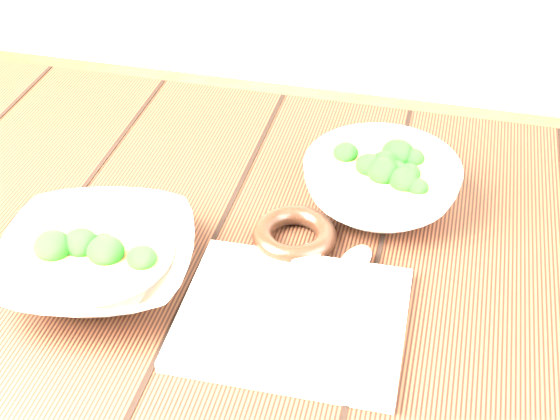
{
  "coord_description": "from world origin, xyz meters",
  "views": [
    {
      "loc": [
        0.23,
        -0.65,
        1.37
      ],
      "look_at": [
        0.06,
        0.05,
        0.8
      ],
      "focal_mm": 50.0,
      "sensor_mm": 36.0,
      "label": 1
    }
  ],
  "objects_px": {
    "table": "(225,331)",
    "napkin": "(292,318)",
    "trivet": "(295,235)",
    "soup_bowl_back": "(381,183)",
    "soup_bowl_front": "(98,260)"
  },
  "relations": [
    {
      "from": "table",
      "to": "trivet",
      "type": "bearing_deg",
      "value": 34.02
    },
    {
      "from": "trivet",
      "to": "napkin",
      "type": "distance_m",
      "value": 0.13
    },
    {
      "from": "table",
      "to": "trivet",
      "type": "relative_size",
      "value": 11.76
    },
    {
      "from": "trivet",
      "to": "soup_bowl_back",
      "type": "bearing_deg",
      "value": 48.83
    },
    {
      "from": "table",
      "to": "napkin",
      "type": "bearing_deg",
      "value": -36.33
    },
    {
      "from": "soup_bowl_back",
      "to": "napkin",
      "type": "xyz_separation_m",
      "value": [
        -0.06,
        -0.23,
        -0.03
      ]
    },
    {
      "from": "soup_bowl_front",
      "to": "soup_bowl_back",
      "type": "bearing_deg",
      "value": 36.65
    },
    {
      "from": "soup_bowl_front",
      "to": "soup_bowl_back",
      "type": "relative_size",
      "value": 1.06
    },
    {
      "from": "table",
      "to": "napkin",
      "type": "relative_size",
      "value": 4.99
    },
    {
      "from": "soup_bowl_back",
      "to": "trivet",
      "type": "bearing_deg",
      "value": -131.17
    },
    {
      "from": "soup_bowl_back",
      "to": "trivet",
      "type": "height_order",
      "value": "soup_bowl_back"
    },
    {
      "from": "soup_bowl_back",
      "to": "trivet",
      "type": "distance_m",
      "value": 0.14
    },
    {
      "from": "trivet",
      "to": "napkin",
      "type": "bearing_deg",
      "value": -78.17
    },
    {
      "from": "table",
      "to": "soup_bowl_back",
      "type": "distance_m",
      "value": 0.27
    },
    {
      "from": "soup_bowl_back",
      "to": "napkin",
      "type": "height_order",
      "value": "soup_bowl_back"
    }
  ]
}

